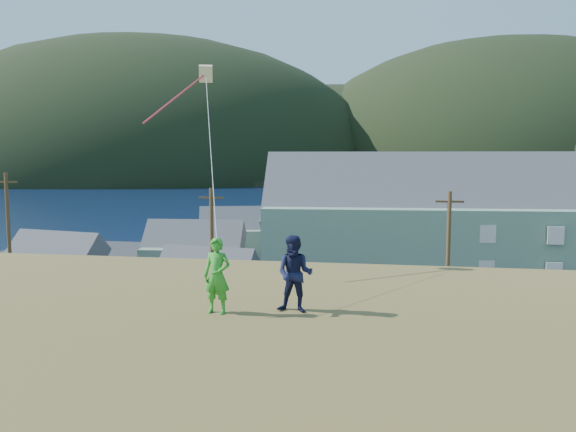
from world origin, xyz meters
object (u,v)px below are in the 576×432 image
at_px(shed_palegreen_near, 194,253).
at_px(lodge, 488,222).
at_px(shed_palegreen_far, 245,233).
at_px(shed_teal, 52,268).
at_px(kite_flyer_green, 217,276).
at_px(kite_flyer_navy, 295,274).
at_px(shed_white, 205,283).
at_px(wharf, 279,237).

bearing_deg(shed_palegreen_near, lodge, 3.98).
bearing_deg(shed_palegreen_far, shed_teal, -132.56).
height_order(kite_flyer_green, kite_flyer_navy, kite_flyer_navy).
bearing_deg(lodge, shed_palegreen_far, 156.43).
height_order(shed_white, shed_palegreen_far, shed_palegreen_far).
bearing_deg(wharf, shed_palegreen_far, -97.40).
height_order(shed_palegreen_near, kite_flyer_navy, kite_flyer_navy).
distance_m(shed_palegreen_far, kite_flyer_green, 48.69).
bearing_deg(shed_teal, kite_flyer_navy, -38.14).
distance_m(shed_white, shed_palegreen_far, 22.79).
distance_m(lodge, kite_flyer_green, 40.66).
xyz_separation_m(shed_palegreen_far, kite_flyer_green, (10.91, -47.13, 5.55)).
xyz_separation_m(wharf, shed_teal, (-12.11, -32.29, 1.86)).
relative_size(shed_teal, kite_flyer_green, 4.80).
distance_m(shed_teal, kite_flyer_green, 34.98).
bearing_deg(shed_palegreen_far, shed_white, -98.12).
bearing_deg(wharf, shed_teal, -110.56).
bearing_deg(shed_white, lodge, 41.04).
relative_size(wharf, shed_palegreen_near, 2.83).
distance_m(wharf, shed_palegreen_near, 24.89).
relative_size(wharf, shed_teal, 3.00).
relative_size(shed_palegreen_near, shed_white, 1.22).
height_order(shed_teal, shed_palegreen_far, shed_palegreen_far).
xyz_separation_m(kite_flyer_green, kite_flyer_navy, (1.80, 0.40, 0.02)).
bearing_deg(kite_flyer_navy, shed_white, 118.74).
bearing_deg(wharf, kite_flyer_green, -81.07).
distance_m(lodge, shed_palegreen_far, 25.72).
bearing_deg(lodge, kite_flyer_green, -112.44).
distance_m(shed_palegreen_near, shed_palegreen_far, 12.52).
distance_m(shed_palegreen_near, kite_flyer_navy, 37.63).
relative_size(lodge, shed_palegreen_near, 4.32).
height_order(wharf, kite_flyer_navy, kite_flyer_navy).
distance_m(kite_flyer_green, kite_flyer_navy, 1.84).
bearing_deg(lodge, shed_palegreen_near, -175.44).
distance_m(lodge, shed_white, 25.64).
distance_m(shed_palegreen_near, kite_flyer_green, 37.35).
bearing_deg(shed_palegreen_near, shed_teal, -143.29).
height_order(wharf, shed_teal, shed_teal).
xyz_separation_m(shed_white, kite_flyer_green, (8.21, -24.50, 5.96)).
relative_size(kite_flyer_green, kite_flyer_navy, 0.98).
height_order(lodge, kite_flyer_navy, lodge).
xyz_separation_m(shed_teal, kite_flyer_navy, (23.24, -26.62, 5.81)).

